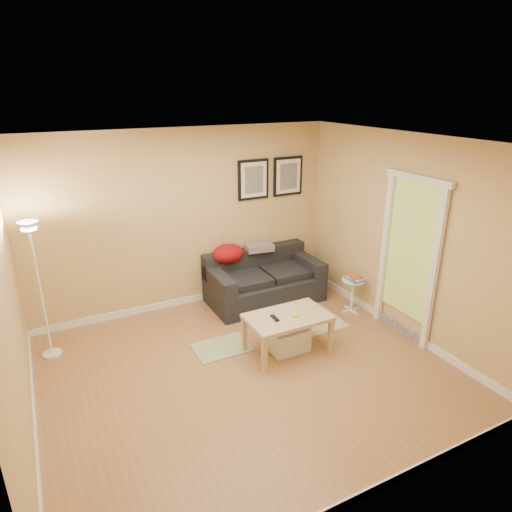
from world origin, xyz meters
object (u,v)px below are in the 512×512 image
at_px(side_table, 352,295).
at_px(book_stack, 355,277).
at_px(floor_lamp, 41,295).
at_px(storage_bin, 288,339).
at_px(coffee_table, 287,334).
at_px(sofa, 265,278).

distance_m(side_table, book_stack, 0.29).
bearing_deg(book_stack, floor_lamp, 162.30).
xyz_separation_m(storage_bin, book_stack, (1.37, 0.45, 0.39)).
distance_m(coffee_table, book_stack, 1.51).
relative_size(side_table, floor_lamp, 0.29).
xyz_separation_m(sofa, floor_lamp, (-3.05, -0.13, 0.44)).
bearing_deg(book_stack, side_table, 95.90).
height_order(side_table, book_stack, book_stack).
height_order(sofa, book_stack, sofa).
relative_size(coffee_table, floor_lamp, 0.58).
bearing_deg(sofa, book_stack, -42.77).
bearing_deg(coffee_table, sofa, 62.01).
bearing_deg(coffee_table, book_stack, 7.97).
distance_m(side_table, floor_lamp, 4.13).
distance_m(storage_bin, side_table, 1.45).
bearing_deg(coffee_table, side_table, 8.66).
relative_size(side_table, book_stack, 1.97).
bearing_deg(storage_bin, side_table, 18.91).
distance_m(sofa, coffee_table, 1.45).
bearing_deg(side_table, book_stack, -77.30).
bearing_deg(sofa, side_table, -42.32).
height_order(coffee_table, side_table, side_table).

